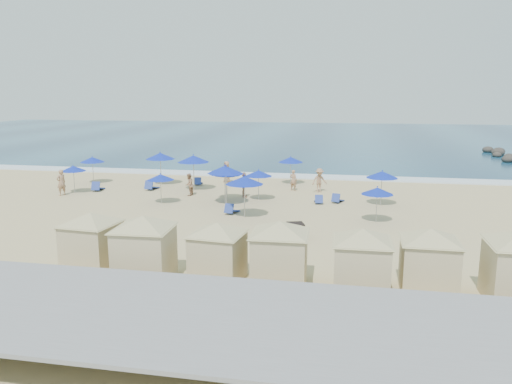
% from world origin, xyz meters
% --- Properties ---
extents(ground, '(160.00, 160.00, 0.00)m').
position_xyz_m(ground, '(0.00, 0.00, 0.00)').
color(ground, tan).
rests_on(ground, ground).
extents(ocean, '(160.00, 80.00, 0.06)m').
position_xyz_m(ocean, '(0.00, 55.00, 0.03)').
color(ocean, navy).
rests_on(ocean, ground).
extents(surf_line, '(160.00, 2.50, 0.08)m').
position_xyz_m(surf_line, '(0.00, 15.50, 0.04)').
color(surf_line, white).
rests_on(surf_line, ground).
extents(seawall, '(160.00, 6.10, 1.22)m').
position_xyz_m(seawall, '(0.00, -13.50, 0.65)').
color(seawall, gray).
rests_on(seawall, ground).
extents(trash_bin, '(1.01, 1.01, 0.80)m').
position_xyz_m(trash_bin, '(4.70, -3.32, 0.40)').
color(trash_bin, black).
rests_on(trash_bin, ground).
extents(cabana_0, '(4.19, 4.19, 2.64)m').
position_xyz_m(cabana_0, '(-3.06, -9.23, 1.51)').
color(cabana_0, '#CEB98D').
rests_on(cabana_0, ground).
extents(cabana_1, '(4.46, 4.46, 2.80)m').
position_xyz_m(cabana_1, '(-0.48, -9.88, 1.60)').
color(cabana_1, '#CEB98D').
rests_on(cabana_1, ground).
extents(cabana_2, '(4.03, 4.03, 2.54)m').
position_xyz_m(cabana_2, '(2.37, -9.46, 1.45)').
color(cabana_2, '#CEB98D').
rests_on(cabana_2, ground).
extents(cabana_3, '(4.35, 4.35, 2.73)m').
position_xyz_m(cabana_3, '(4.79, -9.47, 1.56)').
color(cabana_3, '#CEB98D').
rests_on(cabana_3, ground).
extents(cabana_4, '(4.26, 4.26, 2.67)m').
position_xyz_m(cabana_4, '(7.82, -9.74, 1.53)').
color(cabana_4, '#CEB98D').
rests_on(cabana_4, ground).
extents(cabana_5, '(4.22, 4.22, 2.65)m').
position_xyz_m(cabana_5, '(10.22, -9.18, 1.52)').
color(cabana_5, '#CEB98D').
rests_on(cabana_5, ground).
extents(umbrella_0, '(1.94, 1.94, 2.21)m').
position_xyz_m(umbrella_0, '(-13.16, 9.26, 1.91)').
color(umbrella_0, '#A5A8AD').
rests_on(umbrella_0, ground).
extents(umbrella_1, '(1.81, 1.81, 2.06)m').
position_xyz_m(umbrella_1, '(-12.50, 5.32, 1.79)').
color(umbrella_1, '#A5A8AD').
rests_on(umbrella_1, ground).
extents(umbrella_2, '(2.32, 2.32, 2.64)m').
position_xyz_m(umbrella_2, '(-7.52, 9.67, 2.29)').
color(umbrella_2, '#A5A8AD').
rests_on(umbrella_2, ground).
extents(umbrella_3, '(1.79, 1.79, 2.03)m').
position_xyz_m(umbrella_3, '(-4.93, 3.12, 1.76)').
color(umbrella_3, '#A5A8AD').
rests_on(umbrella_3, ground).
extents(umbrella_4, '(2.40, 2.40, 2.73)m').
position_xyz_m(umbrella_4, '(-4.23, 7.96, 2.36)').
color(umbrella_4, '#A5A8AD').
rests_on(umbrella_4, ground).
extents(umbrella_5, '(2.32, 2.32, 2.64)m').
position_xyz_m(umbrella_5, '(-0.75, 3.77, 2.29)').
color(umbrella_5, '#A5A8AD').
rests_on(umbrella_5, ground).
extents(umbrella_6, '(2.24, 2.24, 2.55)m').
position_xyz_m(umbrella_6, '(1.27, 0.50, 2.21)').
color(umbrella_6, '#A5A8AD').
rests_on(umbrella_6, ground).
extents(umbrella_7, '(1.93, 1.93, 2.19)m').
position_xyz_m(umbrella_7, '(-0.95, 5.11, 1.90)').
color(umbrella_7, '#A5A8AD').
rests_on(umbrella_7, ground).
extents(umbrella_8, '(1.87, 1.87, 2.13)m').
position_xyz_m(umbrella_8, '(1.19, 5.40, 1.84)').
color(umbrella_8, '#A5A8AD').
rests_on(umbrella_8, ground).
extents(umbrella_9, '(2.00, 2.00, 2.27)m').
position_xyz_m(umbrella_9, '(2.58, 11.83, 1.97)').
color(umbrella_9, '#A5A8AD').
rests_on(umbrella_9, ground).
extents(umbrella_10, '(2.05, 2.05, 2.33)m').
position_xyz_m(umbrella_10, '(9.29, 5.26, 2.02)').
color(umbrella_10, '#A5A8AD').
rests_on(umbrella_10, ground).
extents(umbrella_11, '(1.82, 1.82, 2.07)m').
position_xyz_m(umbrella_11, '(8.81, 0.79, 1.80)').
color(umbrella_11, '#A5A8AD').
rests_on(umbrella_11, ground).
extents(umbrella_12, '(2.29, 2.29, 2.61)m').
position_xyz_m(umbrella_12, '(-0.64, 3.68, 2.26)').
color(umbrella_12, '#A5A8AD').
rests_on(umbrella_12, ground).
extents(beach_chair_0, '(0.82, 1.46, 0.76)m').
position_xyz_m(beach_chair_0, '(-11.22, 6.30, 0.26)').
color(beach_chair_0, '#293F98').
rests_on(beach_chair_0, ground).
extents(beach_chair_1, '(0.74, 1.45, 0.77)m').
position_xyz_m(beach_chair_1, '(-7.44, 7.43, 0.27)').
color(beach_chair_1, '#293F98').
rests_on(beach_chair_1, ground).
extents(beach_chair_2, '(0.74, 1.29, 0.67)m').
position_xyz_m(beach_chair_2, '(-4.55, 10.03, 0.23)').
color(beach_chair_2, '#293F98').
rests_on(beach_chair_2, ground).
extents(beach_chair_3, '(0.77, 1.32, 0.68)m').
position_xyz_m(beach_chair_3, '(0.29, 1.21, 0.24)').
color(beach_chair_3, '#293F98').
rests_on(beach_chair_3, ground).
extents(beach_chair_4, '(0.67, 1.22, 0.64)m').
position_xyz_m(beach_chair_4, '(5.29, 5.06, 0.22)').
color(beach_chair_4, '#293F98').
rests_on(beach_chair_4, ground).
extents(beach_chair_5, '(0.88, 1.31, 0.66)m').
position_xyz_m(beach_chair_5, '(6.50, 5.58, 0.23)').
color(beach_chair_5, '#293F98').
rests_on(beach_chair_5, ground).
extents(beachgoer_0, '(0.70, 0.81, 1.86)m').
position_xyz_m(beachgoer_0, '(-12.88, 4.27, 0.93)').
color(beachgoer_0, '#A87B5D').
rests_on(beachgoer_0, ground).
extents(beachgoer_1, '(0.65, 0.81, 1.59)m').
position_xyz_m(beachgoer_1, '(-3.95, 5.94, 0.79)').
color(beachgoer_1, '#A87B5D').
rests_on(beachgoer_1, ground).
extents(beachgoer_2, '(0.66, 1.11, 1.77)m').
position_xyz_m(beachgoer_2, '(0.02, 6.08, 0.88)').
color(beachgoer_2, '#A87B5D').
rests_on(beachgoer_2, ground).
extents(beachgoer_3, '(1.32, 1.14, 1.77)m').
position_xyz_m(beachgoer_3, '(5.07, 8.92, 0.88)').
color(beachgoer_3, '#A87B5D').
rests_on(beachgoer_3, ground).
extents(beachgoer_4, '(0.97, 1.02, 1.75)m').
position_xyz_m(beachgoer_4, '(-2.61, 11.54, 0.88)').
color(beachgoer_4, '#A87B5D').
rests_on(beachgoer_4, ground).
extents(beachgoer_5, '(0.66, 0.54, 1.57)m').
position_xyz_m(beachgoer_5, '(3.12, 9.19, 0.78)').
color(beachgoer_5, '#A87B5D').
rests_on(beachgoer_5, ground).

